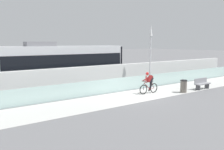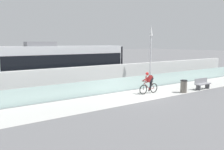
{
  "view_description": "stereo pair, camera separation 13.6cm",
  "coord_description": "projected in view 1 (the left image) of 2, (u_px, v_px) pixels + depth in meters",
  "views": [
    {
      "loc": [
        -10.66,
        -12.2,
        3.72
      ],
      "look_at": [
        -0.46,
        2.35,
        1.25
      ],
      "focal_mm": 37.19,
      "sensor_mm": 36.0,
      "label": 1
    },
    {
      "loc": [
        -10.55,
        -12.28,
        3.72
      ],
      "look_at": [
        -0.46,
        2.35,
        1.25
      ],
      "focal_mm": 37.19,
      "sensor_mm": 36.0,
      "label": 2
    }
  ],
  "objects": [
    {
      "name": "ground_plane",
      "position": [
        136.0,
        96.0,
        16.47
      ],
      "size": [
        200.0,
        200.0,
        0.0
      ],
      "primitive_type": "plane",
      "color": "slate"
    },
    {
      "name": "tram_rail_far",
      "position": [
        85.0,
        81.0,
        22.61
      ],
      "size": [
        32.0,
        0.08,
        0.01
      ],
      "primitive_type": "cube",
      "color": "#595654",
      "rests_on": "ground"
    },
    {
      "name": "bike_path_deck",
      "position": [
        136.0,
        96.0,
        16.47
      ],
      "size": [
        32.0,
        3.2,
        0.01
      ],
      "primitive_type": "cube",
      "color": "beige",
      "rests_on": "ground"
    },
    {
      "name": "glass_parapet",
      "position": [
        121.0,
        84.0,
        17.9
      ],
      "size": [
        32.0,
        0.05,
        1.06
      ],
      "primitive_type": "cube",
      "color": "silver",
      "rests_on": "ground"
    },
    {
      "name": "tram_rail_near",
      "position": [
        93.0,
        83.0,
        21.44
      ],
      "size": [
        32.0,
        0.08,
        0.01
      ],
      "primitive_type": "cube",
      "color": "#595654",
      "rests_on": "ground"
    },
    {
      "name": "tram",
      "position": [
        63.0,
        64.0,
        20.32
      ],
      "size": [
        11.06,
        2.54,
        3.81
      ],
      "color": "silver",
      "rests_on": "ground"
    },
    {
      "name": "bench",
      "position": [
        202.0,
        83.0,
        18.7
      ],
      "size": [
        1.6,
        0.45,
        0.89
      ],
      "color": "gray",
      "rests_on": "ground"
    },
    {
      "name": "cyclist_on_bike",
      "position": [
        149.0,
        83.0,
        17.05
      ],
      "size": [
        1.77,
        0.58,
        1.61
      ],
      "color": "black",
      "rests_on": "ground"
    },
    {
      "name": "concrete_barrier_wall",
      "position": [
        108.0,
        76.0,
        19.3
      ],
      "size": [
        32.0,
        0.36,
        1.89
      ],
      "primitive_type": "cube",
      "color": "silver",
      "rests_on": "ground"
    },
    {
      "name": "lamp_post_antenna",
      "position": [
        150.0,
        48.0,
        19.69
      ],
      "size": [
        0.28,
        0.28,
        5.2
      ],
      "color": "gray",
      "rests_on": "ground"
    },
    {
      "name": "trash_bin",
      "position": [
        184.0,
        86.0,
        17.44
      ],
      "size": [
        0.51,
        0.51,
        0.96
      ],
      "color": "slate",
      "rests_on": "ground"
    }
  ]
}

